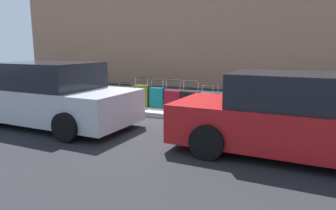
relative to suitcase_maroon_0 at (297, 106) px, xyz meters
The scene contains 17 objects.
ground_plane 3.61m from the suitcase_maroon_0, 12.58° to the left, with size 40.00×40.00×0.00m, color black.
sidewalk_curb 3.91m from the suitcase_maroon_0, 26.28° to the right, with size 18.00×5.00×0.14m, color #9E9B93.
suitcase_maroon_0 is the anchor object (origin of this frame).
suitcase_teal_1 0.48m from the suitcase_maroon_0, 10.75° to the left, with size 0.36×0.19×0.96m.
suitcase_olive_2 0.90m from the suitcase_maroon_0, ahead, with size 0.36×0.23×1.00m.
suitcase_navy_3 1.34m from the suitcase_maroon_0, ahead, with size 0.40×0.24×0.72m.
suitcase_red_4 1.87m from the suitcase_maroon_0, ahead, with size 0.50×0.28×0.83m.
suitcase_silver_5 2.38m from the suitcase_maroon_0, ahead, with size 0.38×0.21×0.78m.
suitcase_black_6 2.89m from the suitcase_maroon_0, ahead, with size 0.51×0.24×0.90m.
suitcase_maroon_7 3.47m from the suitcase_maroon_0, ahead, with size 0.51×0.25×0.90m.
suitcase_teal_8 4.01m from the suitcase_maroon_0, ahead, with size 0.44×0.27×0.89m.
suitcase_olive_9 4.55m from the suitcase_maroon_0, ahead, with size 0.51×0.24×0.95m.
suitcase_navy_10 5.13m from the suitcase_maroon_0, ahead, with size 0.51×0.29×0.76m.
fire_hydrant 6.07m from the suitcase_maroon_0, ahead, with size 0.39×0.21×0.73m.
bollard_post 6.55m from the suitcase_maroon_0, ahead, with size 0.17×0.17×0.72m, color brown.
parked_car_red_0 2.57m from the suitcase_maroon_0, 91.36° to the left, with size 4.71×2.15×1.54m.
parked_car_silver_1 6.36m from the suitcase_maroon_0, 23.73° to the left, with size 4.54×2.25×1.62m.
Camera 1 is at (-3.54, 7.72, 1.99)m, focal length 32.85 mm.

